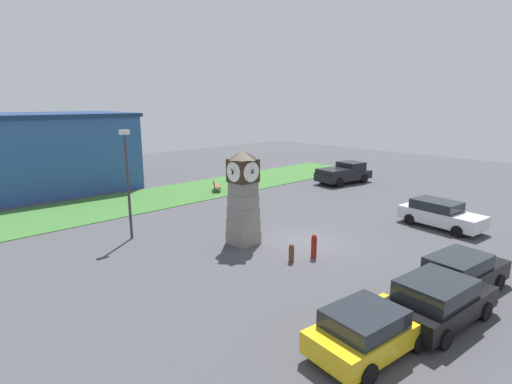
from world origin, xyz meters
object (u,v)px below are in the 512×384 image
Objects in this scene: car_near_tower at (438,300)px; clock_tower at (243,199)px; bollard_mid_row at (291,253)px; car_navy_sedan at (368,330)px; car_far_lot at (440,214)px; pickup_truck at (344,173)px; bench at (216,185)px; bollard_near_tower at (314,246)px; car_by_building at (460,273)px; street_lamp_near_road at (127,177)px.

clock_tower is at bearing 88.26° from car_near_tower.
car_navy_sedan is at bearing -119.67° from bollard_mid_row.
pickup_truck reaches higher than car_far_lot.
bollard_near_tower is at bearing -110.30° from bench.
clock_tower is 5.57× the size of bollard_mid_row.
clock_tower reaches higher than bollard_near_tower.
car_by_building is 0.85× the size of pickup_truck.
pickup_truck reaches higher than bollard_near_tower.
car_far_lot reaches higher than bollard_mid_row.
pickup_truck is at bearing 59.25° from car_far_lot.
car_far_lot is at bearing 22.32° from car_near_tower.
clock_tower is 6.15m from street_lamp_near_road.
car_near_tower is 2.76m from car_by_building.
bench is at bearing 102.58° from car_far_lot.
bollard_mid_row is (-0.03, -3.35, -1.95)m from clock_tower.
bench is 12.31m from street_lamp_near_road.
street_lamp_near_road reaches higher than bench.
car_near_tower is 23.21m from pickup_truck.
pickup_truck is 3.38× the size of bench.
car_by_building is (1.32, -6.03, 0.21)m from bollard_near_tower.
car_by_building is 0.97× the size of car_far_lot.
car_far_lot is at bearing -120.75° from pickup_truck.
car_near_tower is 15.39m from street_lamp_near_road.
car_far_lot is at bearing -29.72° from clock_tower.
car_by_building is at bearing -101.11° from bench.
bollard_near_tower is 15.40m from bench.
car_by_building reaches higher than bollard_near_tower.
bollard_near_tower is 0.24× the size of car_far_lot.
bollard_near_tower is at bearing -18.78° from bollard_mid_row.
car_far_lot is at bearing -13.50° from bollard_mid_row.
car_near_tower is at bearing -92.36° from bollard_mid_row.
clock_tower reaches higher than car_navy_sedan.
bench is (6.76, 20.78, -0.27)m from car_near_tower.
bollard_mid_row is at bearing 161.22° from bollard_near_tower.
clock_tower is at bearing 103.99° from car_by_building.
bollard_near_tower is 7.30m from car_navy_sedan.
car_navy_sedan is 5.92m from car_by_building.
bollard_mid_row is 6.74m from car_near_tower.
clock_tower is 4.17× the size of bollard_near_tower.
bollard_mid_row is 0.54× the size of bench.
car_by_building is at bearing -77.64° from bollard_near_tower.
car_far_lot is at bearing 27.29° from car_by_building.
street_lamp_near_road is (-3.85, 8.02, 2.94)m from bollard_mid_row.
car_by_building reaches higher than car_navy_sedan.
car_near_tower is (3.17, -0.67, 0.05)m from car_navy_sedan.
street_lamp_near_road reaches higher than car_near_tower.
car_by_building is at bearing 6.49° from car_near_tower.
clock_tower reaches higher than car_by_building.
car_by_building is at bearing -66.37° from street_lamp_near_road.
bollard_near_tower is 6.50m from car_near_tower.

